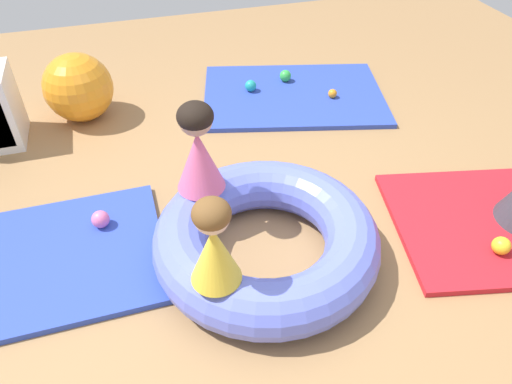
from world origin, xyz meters
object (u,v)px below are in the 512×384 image
Objects in this scene: child_in_yellow at (214,243)px; play_ball_teal at (251,86)px; child_in_pink at (198,148)px; play_ball_green at (285,76)px; play_ball_yellow at (501,246)px; exercise_ball_large at (78,87)px; inflatable_cushion at (266,239)px; play_ball_pink at (101,219)px; play_ball_orange at (333,93)px.

play_ball_teal is at bearing 73.69° from child_in_yellow.
child_in_pink is 1.97m from play_ball_green.
play_ball_yellow is 1.05× the size of play_ball_teal.
child_in_pink is 1.80m from play_ball_yellow.
child_in_pink reaches higher than play_ball_yellow.
play_ball_yellow is at bearing -45.41° from exercise_ball_large.
play_ball_green is at bearing 67.80° from inflatable_cushion.
play_ball_pink is at bearing 158.13° from play_ball_yellow.
play_ball_orange is 0.70× the size of play_ball_pink.
play_ball_green is at bearing 14.28° from play_ball_teal.
inflatable_cushion is 2.11m from play_ball_green.
exercise_ball_large reaches higher than inflatable_cushion.
child_in_yellow reaches higher than play_ball_pink.
play_ball_teal is at bearing 76.54° from inflatable_cushion.
exercise_ball_large reaches higher than play_ball_green.
exercise_ball_large reaches higher than play_ball_orange.
inflatable_cushion is 2.13m from exercise_ball_large.
child_in_yellow is at bearing -56.19° from play_ball_pink.
inflatable_cushion is 1.92m from play_ball_teal.
child_in_yellow reaches higher than play_ball_yellow.
play_ball_yellow is 1.39× the size of play_ball_orange.
play_ball_teal is (0.72, 1.49, -0.48)m from child_in_pink.
child_in_yellow is (-0.35, -0.31, 0.38)m from inflatable_cushion.
child_in_yellow is (-0.07, -0.69, -0.03)m from child_in_pink.
exercise_ball_large is (-0.96, 1.90, 0.12)m from inflatable_cushion.
child_in_yellow reaches higher than play_ball_green.
inflatable_cushion is at bearing -103.46° from play_ball_teal.
child_in_yellow is 1.69m from play_ball_yellow.
child_in_yellow reaches higher than inflatable_cushion.
child_in_pink is 1.72m from play_ball_teal.
play_ball_orange is at bearing 28.22° from play_ball_pink.
play_ball_pink is 1.41m from exercise_ball_large.
play_ball_pink is (-0.61, 0.12, -0.48)m from child_in_pink.
play_ball_yellow is 2.39m from play_ball_teal.
child_in_pink is 1.01× the size of exercise_ball_large.
child_in_yellow is 1.07m from play_ball_pink.
inflatable_cushion is at bearing 45.74° from child_in_yellow.
play_ball_orange is (1.36, 1.18, -0.49)m from child_in_pink.
child_in_pink is 5.10× the size of play_ball_pink.
child_in_yellow is at bearing -35.04° from child_in_pink.
child_in_pink reaches higher than play_ball_orange.
play_ball_green is 0.36m from play_ball_teal.
play_ball_teal is (-0.35, -0.09, -0.00)m from play_ball_green.
exercise_ball_large is at bearing 170.51° from play_ball_orange.
play_ball_yellow is 0.98× the size of play_ball_pink.
child_in_pink is at bearing -124.29° from play_ball_green.
child_in_pink is 1.14× the size of child_in_yellow.
play_ball_yellow is at bearing -21.87° from play_ball_pink.
play_ball_yellow is 1.94m from play_ball_orange.
inflatable_cushion is at bearing -29.10° from play_ball_pink.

